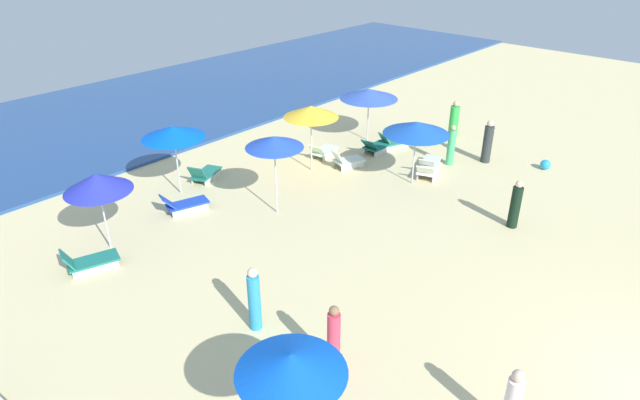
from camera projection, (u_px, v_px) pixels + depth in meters
The scene contains 24 objects.
ocean at pixel (86, 124), 25.41m from camera, with size 60.00×12.15×0.12m, color navy.
umbrella_1 at pixel (417, 128), 19.00m from camera, with size 2.33×2.33×2.35m.
lounge_chair_1_0 at pixel (428, 170), 20.37m from camera, with size 1.62×1.12×0.67m.
lounge_chair_1_1 at pixel (430, 163), 20.95m from camera, with size 1.64×1.08×0.67m.
umbrella_2 at pixel (311, 112), 19.94m from camera, with size 2.03×2.03×2.54m.
lounge_chair_2_0 at pixel (323, 151), 22.01m from camera, with size 1.46×0.85×0.68m.
lounge_chair_2_1 at pixel (347, 161), 21.09m from camera, with size 1.36×1.03×0.74m.
umbrella_3 at pixel (274, 142), 16.90m from camera, with size 1.83×1.83×2.66m.
umbrella_5 at pixel (97, 182), 15.16m from camera, with size 1.88×1.88×2.39m.
lounge_chair_5_0 at pixel (89, 261), 15.05m from camera, with size 1.56×1.02×0.71m.
umbrella_6 at pixel (173, 132), 18.23m from camera, with size 2.12×2.12×2.47m.
lounge_chair_6_0 at pixel (205, 174), 20.09m from camera, with size 1.55×1.13×0.75m.
lounge_chair_6_1 at pixel (184, 204), 17.96m from camera, with size 1.61×0.98×0.71m.
umbrella_7 at pixel (291, 364), 9.03m from camera, with size 1.91×1.91×2.35m.
umbrella_8 at pixel (369, 94), 22.85m from camera, with size 2.44×2.44×2.25m.
lounge_chair_8_0 at pixel (392, 142), 22.95m from camera, with size 1.35×1.02×0.66m.
lounge_chair_8_1 at pixel (376, 146), 22.41m from camera, with size 1.37×0.70×0.68m.
beachgoer_0 at pixel (488, 143), 21.35m from camera, with size 0.49×0.49×1.71m.
beachgoer_1 at pixel (254, 300), 12.66m from camera, with size 0.41×0.41×1.69m.
beachgoer_2 at pixel (515, 205), 16.89m from camera, with size 0.33×0.33×1.58m.
beachgoer_4 at pixel (451, 146), 21.13m from camera, with size 0.33×0.33×1.62m.
beachgoer_5 at pixel (334, 340), 11.49m from camera, with size 0.29×0.29×1.68m.
beachgoer_6 at pixel (454, 121), 23.79m from camera, with size 0.41×0.41×1.61m.
beach_ball_0 at pixel (545, 165), 20.98m from camera, with size 0.38×0.38×0.38m, color #2496D6.
Camera 1 is at (-10.65, -0.31, 8.73)m, focal length 30.84 mm.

